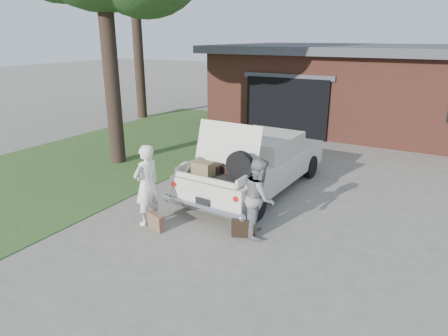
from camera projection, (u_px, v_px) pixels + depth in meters
The scene contains 8 objects.
ground at pixel (209, 228), 8.03m from camera, with size 90.00×90.00×0.00m, color gray.
grass_strip at pixel (115, 153), 13.08m from camera, with size 6.00×16.00×0.02m, color #2D4C1E.
house at pixel (374, 86), 16.50m from camera, with size 12.80×7.80×3.30m.
sedan at pixel (257, 163), 9.83m from camera, with size 2.05×4.80×1.93m.
woman_left at pixel (147, 185), 7.99m from camera, with size 0.61×0.40×1.67m, color white.
woman_right at pixel (260, 197), 7.57m from camera, with size 0.75×0.58×1.54m, color gray.
suitcase_left at pixel (156, 222), 7.93m from camera, with size 0.43×0.14×0.33m, color brown.
suitcase_right at pixel (244, 228), 7.64m from camera, with size 0.48×0.15×0.37m, color black.
Camera 1 is at (3.83, -6.14, 3.69)m, focal length 32.00 mm.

